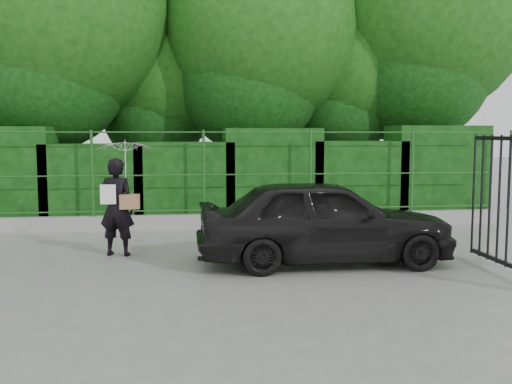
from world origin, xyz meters
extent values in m
plane|color=gray|center=(0.00, 0.00, 0.00)|extent=(80.00, 80.00, 0.00)
cube|color=#9E9E99|center=(0.00, 4.50, 0.15)|extent=(14.00, 0.25, 0.30)
cylinder|color=#20571E|center=(-1.90, 4.50, 1.20)|extent=(0.06, 0.06, 1.80)
cylinder|color=#20571E|center=(0.40, 4.50, 1.20)|extent=(0.06, 0.06, 1.80)
cylinder|color=#20571E|center=(2.70, 4.50, 1.20)|extent=(0.06, 0.06, 1.80)
cylinder|color=#20571E|center=(5.00, 4.50, 1.20)|extent=(0.06, 0.06, 1.80)
cylinder|color=#20571E|center=(7.30, 4.50, 1.20)|extent=(0.06, 0.06, 1.80)
cylinder|color=#20571E|center=(0.00, 4.50, 0.40)|extent=(13.60, 0.03, 0.03)
cylinder|color=#20571E|center=(0.00, 4.50, 1.15)|extent=(13.60, 0.03, 0.03)
cylinder|color=#20571E|center=(0.00, 4.50, 2.05)|extent=(13.60, 0.03, 0.03)
cube|color=black|center=(-4.00, 5.50, 1.09)|extent=(2.20, 1.20, 2.17)
cube|color=black|center=(-2.00, 5.50, 0.90)|extent=(2.20, 1.20, 1.79)
cube|color=black|center=(0.00, 5.50, 0.92)|extent=(2.20, 1.20, 1.83)
cube|color=black|center=(2.00, 5.50, 1.07)|extent=(2.20, 1.20, 2.14)
cube|color=black|center=(4.00, 5.50, 0.92)|extent=(2.20, 1.20, 1.85)
cube|color=black|center=(6.00, 5.50, 1.10)|extent=(2.20, 1.20, 2.21)
cylinder|color=black|center=(-3.00, 7.20, 2.25)|extent=(0.36, 0.36, 4.50)
sphere|color=#14470F|center=(-3.00, 7.20, 4.95)|extent=(5.40, 5.40, 5.40)
cylinder|color=black|center=(-0.50, 8.50, 1.62)|extent=(0.36, 0.36, 3.25)
sphere|color=#14470F|center=(-0.50, 8.50, 3.58)|extent=(3.90, 3.90, 3.90)
cylinder|color=black|center=(2.00, 7.50, 2.12)|extent=(0.36, 0.36, 4.25)
sphere|color=#14470F|center=(2.00, 7.50, 4.68)|extent=(5.10, 5.10, 5.10)
cylinder|color=black|center=(4.50, 8.20, 1.75)|extent=(0.36, 0.36, 3.50)
sphere|color=#14470F|center=(4.50, 8.20, 3.85)|extent=(4.20, 4.20, 4.20)
cylinder|color=black|center=(6.50, 7.80, 2.38)|extent=(0.36, 0.36, 4.75)
sphere|color=#14470F|center=(6.50, 7.80, 5.23)|extent=(5.70, 5.70, 5.70)
cube|color=black|center=(4.60, -0.05, 0.15)|extent=(0.05, 2.00, 0.06)
cylinder|color=black|center=(4.60, 0.00, 1.05)|extent=(0.04, 0.04, 1.90)
cylinder|color=black|center=(4.60, 0.25, 1.05)|extent=(0.04, 0.04, 1.90)
cylinder|color=black|center=(4.60, 0.50, 1.05)|extent=(0.04, 0.04, 1.90)
cylinder|color=black|center=(4.60, 0.75, 1.05)|extent=(0.04, 0.04, 1.90)
cylinder|color=black|center=(4.60, 1.00, 1.05)|extent=(0.04, 0.04, 1.90)
imported|color=black|center=(-1.11, 1.96, 0.81)|extent=(0.67, 0.52, 1.63)
imported|color=white|center=(-0.96, 2.01, 1.50)|extent=(0.92, 0.94, 0.84)
cube|color=#916844|center=(-0.89, 1.88, 0.91)|extent=(0.32, 0.15, 0.24)
cube|color=white|center=(-1.23, 1.84, 1.04)|extent=(0.25, 0.02, 0.32)
imported|color=black|center=(2.15, 1.00, 0.67)|extent=(3.95, 1.60, 1.35)
camera|label=1|loc=(0.04, -7.58, 2.01)|focal=40.00mm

